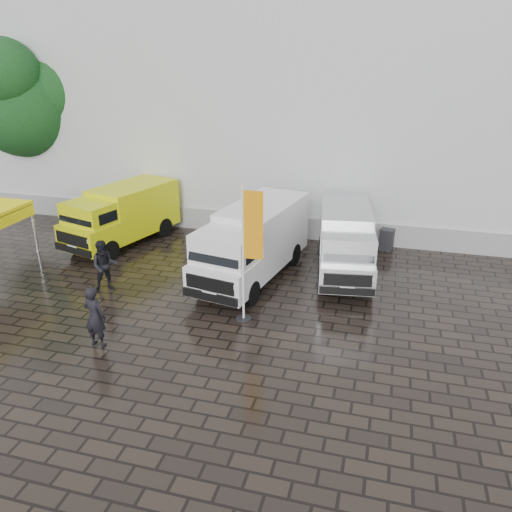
{
  "coord_description": "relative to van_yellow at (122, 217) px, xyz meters",
  "views": [
    {
      "loc": [
        4.56,
        -13.62,
        8.07
      ],
      "look_at": [
        0.25,
        2.2,
        1.31
      ],
      "focal_mm": 35.0,
      "sensor_mm": 36.0,
      "label": 1
    }
  ],
  "objects": [
    {
      "name": "ground",
      "position": [
        6.72,
        -5.14,
        -1.27
      ],
      "size": [
        120.0,
        120.0,
        0.0
      ],
      "primitive_type": "plane",
      "color": "black",
      "rests_on": "ground"
    },
    {
      "name": "exhibition_hall",
      "position": [
        8.72,
        10.86,
        4.73
      ],
      "size": [
        44.0,
        16.0,
        12.0
      ],
      "primitive_type": "cube",
      "color": "silver",
      "rests_on": "ground"
    },
    {
      "name": "hall_plinth",
      "position": [
        8.72,
        2.81,
        -0.77
      ],
      "size": [
        44.0,
        0.15,
        1.0
      ],
      "primitive_type": "cube",
      "color": "gray",
      "rests_on": "ground"
    },
    {
      "name": "van_yellow",
      "position": [
        0.0,
        0.0,
        0.0
      ],
      "size": [
        3.51,
        5.85,
        2.53
      ],
      "primitive_type": null,
      "rotation": [
        0.0,
        0.0,
        -0.27
      ],
      "color": "#CDD70B",
      "rests_on": "ground"
    },
    {
      "name": "van_white",
      "position": [
        6.58,
        -2.0,
        0.09
      ],
      "size": [
        3.2,
        6.55,
        2.72
      ],
      "primitive_type": null,
      "rotation": [
        0.0,
        0.0,
        -0.18
      ],
      "color": "white",
      "rests_on": "ground"
    },
    {
      "name": "van_silver",
      "position": [
        9.87,
        -0.54,
        -0.03
      ],
      "size": [
        2.68,
        5.91,
        2.47
      ],
      "primitive_type": null,
      "rotation": [
        0.0,
        0.0,
        0.14
      ],
      "color": "#AEAFB2",
      "rests_on": "ground"
    },
    {
      "name": "flagpole",
      "position": [
        7.34,
        -5.14,
        1.2
      ],
      "size": [
        0.88,
        0.5,
        4.48
      ],
      "color": "black",
      "rests_on": "ground"
    },
    {
      "name": "tree",
      "position": [
        -6.97,
        3.42,
        4.54
      ],
      "size": [
        5.04,
        5.04,
        9.05
      ],
      "color": "black",
      "rests_on": "ground"
    },
    {
      "name": "wheelie_bin",
      "position": [
        11.43,
        2.33,
        -0.79
      ],
      "size": [
        0.68,
        0.68,
        0.94
      ],
      "primitive_type": "cube",
      "rotation": [
        0.0,
        0.0,
        -0.22
      ],
      "color": "black",
      "rests_on": "ground"
    },
    {
      "name": "person_front",
      "position": [
        3.45,
        -7.77,
        -0.31
      ],
      "size": [
        0.74,
        0.52,
        1.9
      ],
      "primitive_type": "imported",
      "rotation": [
        0.0,
        0.0,
        3.04
      ],
      "color": "black",
      "rests_on": "ground"
    },
    {
      "name": "person_tent",
      "position": [
        1.76,
        -4.41,
        -0.32
      ],
      "size": [
        1.16,
        1.09,
        1.9
      ],
      "primitive_type": "imported",
      "rotation": [
        0.0,
        0.0,
        0.54
      ],
      "color": "black",
      "rests_on": "ground"
    }
  ]
}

